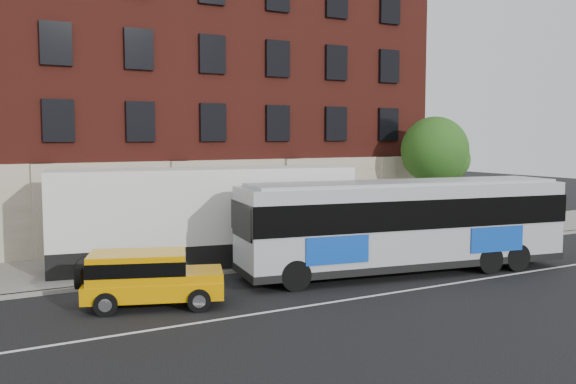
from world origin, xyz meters
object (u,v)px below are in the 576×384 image
street_tree (435,153)px  city_bus (405,222)px  shipping_container (205,219)px  yellow_suv (147,275)px

street_tree → city_bus: 10.46m
street_tree → shipping_container: bearing=-171.7°
city_bus → yellow_suv: 10.16m
city_bus → shipping_container: 7.91m
yellow_suv → street_tree: bearing=20.4°
shipping_container → city_bus: bearing=-36.3°
street_tree → yellow_suv: 19.23m
city_bus → shipping_container: bearing=143.7°
shipping_container → yellow_suv: bearing=-129.3°
street_tree → shipping_container: (-14.00, -2.04, -2.42)m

